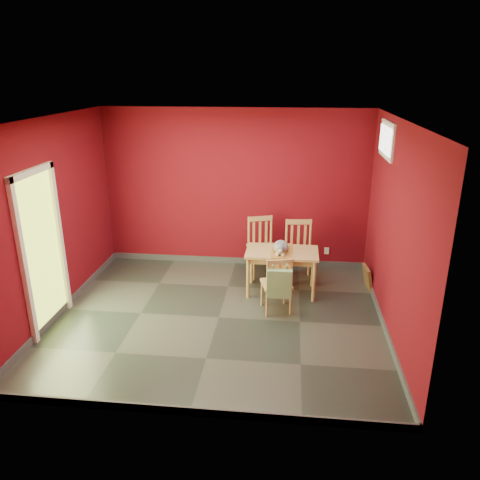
# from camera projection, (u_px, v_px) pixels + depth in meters

# --- Properties ---
(ground) EXTENTS (4.50, 4.50, 0.00)m
(ground) POSITION_uv_depth(u_px,v_px,m) (219.00, 317.00, 6.53)
(ground) COLOR #2D342D
(ground) RESTS_ON ground
(room_shell) EXTENTS (4.50, 4.50, 4.50)m
(room_shell) POSITION_uv_depth(u_px,v_px,m) (219.00, 314.00, 6.52)
(room_shell) COLOR #630A13
(room_shell) RESTS_ON ground
(doorway) EXTENTS (0.06, 1.01, 2.13)m
(doorway) POSITION_uv_depth(u_px,v_px,m) (41.00, 246.00, 6.00)
(doorway) COLOR #B7D838
(doorway) RESTS_ON ground
(window) EXTENTS (0.05, 0.90, 0.50)m
(window) POSITION_uv_depth(u_px,v_px,m) (387.00, 140.00, 6.44)
(window) COLOR white
(window) RESTS_ON room_shell
(outlet_plate) EXTENTS (0.08, 0.02, 0.12)m
(outlet_plate) POSITION_uv_depth(u_px,v_px,m) (327.00, 251.00, 8.13)
(outlet_plate) COLOR silver
(outlet_plate) RESTS_ON room_shell
(dining_table) EXTENTS (1.10, 0.65, 0.68)m
(dining_table) POSITION_uv_depth(u_px,v_px,m) (282.00, 256.00, 7.10)
(dining_table) COLOR tan
(dining_table) RESTS_ON ground
(table_runner) EXTENTS (0.32, 0.65, 0.33)m
(table_runner) POSITION_uv_depth(u_px,v_px,m) (282.00, 257.00, 6.99)
(table_runner) COLOR #AC702C
(table_runner) RESTS_ON dining_table
(chair_far_left) EXTENTS (0.57, 0.57, 0.97)m
(chair_far_left) POSITION_uv_depth(u_px,v_px,m) (262.00, 246.00, 7.80)
(chair_far_left) COLOR tan
(chair_far_left) RESTS_ON ground
(chair_far_right) EXTENTS (0.50, 0.50, 0.98)m
(chair_far_right) POSITION_uv_depth(u_px,v_px,m) (299.00, 250.00, 7.59)
(chair_far_right) COLOR tan
(chair_far_right) RESTS_ON ground
(chair_near) EXTENTS (0.49, 0.49, 0.85)m
(chair_near) POSITION_uv_depth(u_px,v_px,m) (277.00, 283.00, 6.56)
(chair_near) COLOR tan
(chair_near) RESTS_ON ground
(tote_bag) EXTENTS (0.34, 0.20, 0.47)m
(tote_bag) POSITION_uv_depth(u_px,v_px,m) (279.00, 283.00, 6.33)
(tote_bag) COLOR #74A067
(tote_bag) RESTS_ON chair_near
(cat) EXTENTS (0.34, 0.51, 0.23)m
(cat) POSITION_uv_depth(u_px,v_px,m) (281.00, 245.00, 6.99)
(cat) COLOR slate
(cat) RESTS_ON table_runner
(picture_frame) EXTENTS (0.16, 0.38, 0.37)m
(picture_frame) POSITION_uv_depth(u_px,v_px,m) (367.00, 278.00, 7.34)
(picture_frame) COLOR brown
(picture_frame) RESTS_ON ground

